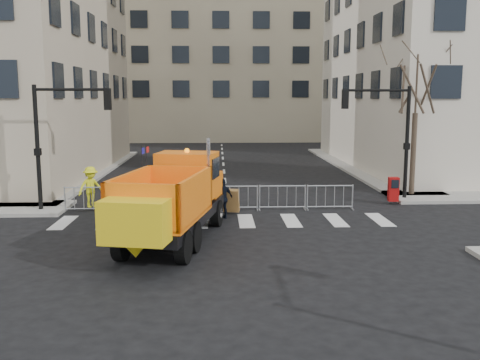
{
  "coord_description": "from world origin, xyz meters",
  "views": [
    {
      "loc": [
        -0.41,
        -15.26,
        4.85
      ],
      "look_at": [
        0.33,
        2.5,
        2.12
      ],
      "focal_mm": 40.0,
      "sensor_mm": 36.0,
      "label": 1
    }
  ],
  "objects_px": {
    "cop_b": "(194,199)",
    "cop_c": "(223,198)",
    "plow_truck": "(172,198)",
    "newspaper_box": "(393,189)",
    "worker": "(91,187)",
    "cop_a": "(202,195)"
  },
  "relations": [
    {
      "from": "plow_truck",
      "to": "worker",
      "type": "height_order",
      "value": "plow_truck"
    },
    {
      "from": "cop_c",
      "to": "newspaper_box",
      "type": "relative_size",
      "value": 1.53
    },
    {
      "from": "worker",
      "to": "newspaper_box",
      "type": "distance_m",
      "value": 13.59
    },
    {
      "from": "cop_b",
      "to": "cop_c",
      "type": "distance_m",
      "value": 1.17
    },
    {
      "from": "cop_a",
      "to": "cop_b",
      "type": "relative_size",
      "value": 1.04
    },
    {
      "from": "cop_b",
      "to": "worker",
      "type": "distance_m",
      "value": 4.93
    },
    {
      "from": "cop_b",
      "to": "cop_c",
      "type": "height_order",
      "value": "cop_c"
    },
    {
      "from": "worker",
      "to": "cop_b",
      "type": "bearing_deg",
      "value": -60.26
    },
    {
      "from": "cop_b",
      "to": "plow_truck",
      "type": "bearing_deg",
      "value": 82.93
    },
    {
      "from": "cop_a",
      "to": "newspaper_box",
      "type": "xyz_separation_m",
      "value": [
        8.71,
        2.06,
        -0.17
      ]
    },
    {
      "from": "cop_b",
      "to": "newspaper_box",
      "type": "distance_m",
      "value": 9.46
    },
    {
      "from": "plow_truck",
      "to": "cop_c",
      "type": "distance_m",
      "value": 4.04
    },
    {
      "from": "cop_c",
      "to": "cop_a",
      "type": "bearing_deg",
      "value": -76.04
    },
    {
      "from": "cop_c",
      "to": "plow_truck",
      "type": "bearing_deg",
      "value": 24.18
    },
    {
      "from": "plow_truck",
      "to": "cop_b",
      "type": "bearing_deg",
      "value": 2.8
    },
    {
      "from": "cop_b",
      "to": "cop_c",
      "type": "xyz_separation_m",
      "value": [
        1.17,
        0.12,
        0.0
      ]
    },
    {
      "from": "plow_truck",
      "to": "cop_b",
      "type": "relative_size",
      "value": 5.51
    },
    {
      "from": "cop_b",
      "to": "worker",
      "type": "height_order",
      "value": "worker"
    },
    {
      "from": "cop_c",
      "to": "cop_b",
      "type": "bearing_deg",
      "value": -34.36
    },
    {
      "from": "cop_a",
      "to": "cop_c",
      "type": "xyz_separation_m",
      "value": [
        0.84,
        -0.6,
        -0.04
      ]
    },
    {
      "from": "plow_truck",
      "to": "newspaper_box",
      "type": "bearing_deg",
      "value": -45.06
    },
    {
      "from": "cop_a",
      "to": "worker",
      "type": "distance_m",
      "value": 5.0
    }
  ]
}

